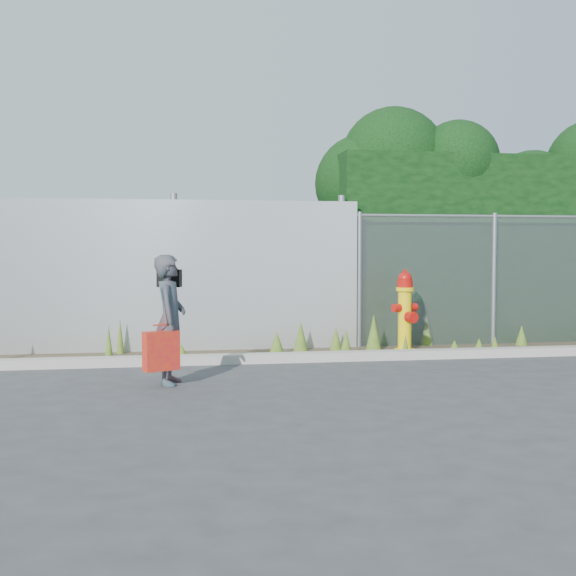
# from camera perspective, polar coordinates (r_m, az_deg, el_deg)

# --- Properties ---
(ground) EXTENTS (80.00, 80.00, 0.00)m
(ground) POSITION_cam_1_polar(r_m,az_deg,el_deg) (7.86, 3.84, -7.81)
(ground) COLOR #373739
(ground) RESTS_ON ground
(curb) EXTENTS (16.00, 0.22, 0.12)m
(curb) POSITION_cam_1_polar(r_m,az_deg,el_deg) (9.59, 1.39, -5.48)
(curb) COLOR #9D988E
(curb) RESTS_ON ground
(weed_strip) EXTENTS (16.00, 1.34, 0.54)m
(weed_strip) POSITION_cam_1_polar(r_m,az_deg,el_deg) (10.23, 0.47, -4.58)
(weed_strip) COLOR #3F3424
(weed_strip) RESTS_ON ground
(corrugated_fence) EXTENTS (8.50, 0.21, 2.30)m
(corrugated_fence) POSITION_cam_1_polar(r_m,az_deg,el_deg) (10.64, -17.32, 0.87)
(corrugated_fence) COLOR #B4B7BB
(corrugated_fence) RESTS_ON ground
(chainlink_fence) EXTENTS (6.50, 0.07, 2.05)m
(chainlink_fence) POSITION_cam_1_polar(r_m,az_deg,el_deg) (12.12, 20.44, 0.72)
(chainlink_fence) COLOR gray
(chainlink_fence) RESTS_ON ground
(hedge) EXTENTS (7.56, 2.08, 3.86)m
(hedge) POSITION_cam_1_polar(r_m,az_deg,el_deg) (13.06, 18.39, 5.37)
(hedge) COLOR black
(hedge) RESTS_ON ground
(fire_hydrant) EXTENTS (0.40, 0.36, 1.20)m
(fire_hydrant) POSITION_cam_1_polar(r_m,az_deg,el_deg) (10.43, 9.22, -1.94)
(fire_hydrant) COLOR yellow
(fire_hydrant) RESTS_ON ground
(woman) EXTENTS (0.42, 0.57, 1.43)m
(woman) POSITION_cam_1_polar(r_m,az_deg,el_deg) (8.02, -9.31, -2.49)
(woman) COLOR #106067
(woman) RESTS_ON ground
(red_tote_bag) EXTENTS (0.38, 0.14, 0.50)m
(red_tote_bag) POSITION_cam_1_polar(r_m,az_deg,el_deg) (7.84, -9.99, -4.91)
(red_tote_bag) COLOR red
(black_shoulder_bag) EXTENTS (0.27, 0.11, 0.20)m
(black_shoulder_bag) POSITION_cam_1_polar(r_m,az_deg,el_deg) (8.21, -9.36, 0.77)
(black_shoulder_bag) COLOR black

